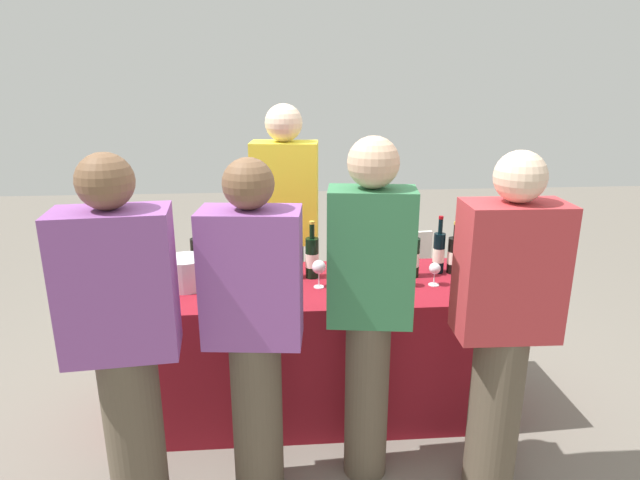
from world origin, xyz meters
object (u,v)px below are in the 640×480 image
object	(u,v)px
wine_glass_0	(319,268)
wine_glass_3	(407,268)
wine_bottle_1	(289,260)
guest_2	(369,303)
wine_bottle_7	(454,255)
guest_3	(504,321)
wine_bottle_3	(363,257)
guest_0	(124,339)
guest_1	(254,326)
wine_bottle_0	(198,256)
server_pouring	(286,229)
wine_glass_1	(361,272)
wine_bottle_2	(312,257)
ice_bucket	(186,273)
wine_bottle_5	(413,257)
wine_glass_2	(379,269)
wine_glass_4	(435,269)
wine_bottle_4	(383,257)
menu_board	(390,281)
wine_bottle_6	(439,252)

from	to	relation	value
wine_glass_0	wine_glass_3	size ratio (longest dim) A/B	1.10
wine_bottle_1	guest_2	world-z (taller)	guest_2
wine_bottle_7	guest_3	distance (m)	0.81
wine_bottle_3	guest_0	size ratio (longest dim) A/B	0.19
guest_1	wine_bottle_0	bearing A→B (deg)	118.71
server_pouring	wine_glass_1	bearing A→B (deg)	127.40
wine_bottle_2	wine_bottle_7	distance (m)	0.82
wine_glass_1	ice_bucket	world-z (taller)	ice_bucket
wine_bottle_5	wine_glass_2	bearing A→B (deg)	-149.55
wine_bottle_1	wine_glass_0	xyz separation A→B (m)	(0.15, -0.15, 0.00)
wine_bottle_1	ice_bucket	size ratio (longest dim) A/B	1.32
wine_glass_4	guest_0	distance (m)	1.62
wine_bottle_4	guest_3	xyz separation A→B (m)	(0.38, -0.80, -0.03)
wine_bottle_2	guest_1	bearing A→B (deg)	-111.91
wine_glass_3	server_pouring	size ratio (longest dim) A/B	0.08
menu_board	wine_bottle_0	bearing A→B (deg)	-156.22
wine_bottle_6	wine_bottle_1	bearing A→B (deg)	-178.47
wine_bottle_4	wine_bottle_7	xyz separation A→B (m)	(0.42, 0.01, 0.00)
wine_bottle_0	wine_glass_0	size ratio (longest dim) A/B	1.98
wine_bottle_7	guest_2	xyz separation A→B (m)	(-0.61, -0.67, 0.02)
wine_glass_2	guest_1	distance (m)	0.87
wine_bottle_0	wine_bottle_1	bearing A→B (deg)	-9.08
guest_1	guest_3	size ratio (longest dim) A/B	0.99
ice_bucket	wine_glass_0	bearing A→B (deg)	-4.30
menu_board	wine_bottle_1	bearing A→B (deg)	-139.27
wine_glass_0	guest_0	distance (m)	1.09
wine_glass_0	wine_glass_4	distance (m)	0.63
wine_glass_0	wine_glass_1	distance (m)	0.23
wine_bottle_7	guest_3	world-z (taller)	guest_3
wine_glass_0	wine_glass_1	xyz separation A→B (m)	(0.22, -0.03, -0.02)
menu_board	guest_0	bearing A→B (deg)	-138.43
wine_bottle_1	wine_bottle_2	xyz separation A→B (m)	(0.13, -0.00, 0.01)
ice_bucket	guest_3	world-z (taller)	guest_3
guest_2	wine_glass_2	bearing A→B (deg)	82.86
wine_bottle_0	wine_glass_2	xyz separation A→B (m)	(1.00, -0.24, -0.01)
server_pouring	wine_glass_4	bearing A→B (deg)	147.61
wine_glass_3	wine_bottle_5	bearing A→B (deg)	64.96
wine_bottle_4	wine_glass_2	size ratio (longest dim) A/B	2.21
wine_bottle_0	wine_bottle_1	size ratio (longest dim) A/B	1.01
menu_board	wine_bottle_5	bearing A→B (deg)	-103.46
guest_3	menu_board	size ratio (longest dim) A/B	2.14
wine_glass_3	guest_3	xyz separation A→B (m)	(0.28, -0.62, -0.02)
wine_bottle_2	wine_glass_0	distance (m)	0.16
ice_bucket	guest_0	bearing A→B (deg)	-99.86
guest_0	wine_glass_0	bearing A→B (deg)	34.14
wine_glass_1	server_pouring	size ratio (longest dim) A/B	0.08
wine_bottle_5	wine_glass_4	xyz separation A→B (m)	(0.08, -0.14, -0.03)
wine_bottle_2	server_pouring	size ratio (longest dim) A/B	0.19
wine_bottle_0	wine_glass_4	size ratio (longest dim) A/B	2.37
guest_0	guest_1	bearing A→B (deg)	6.42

